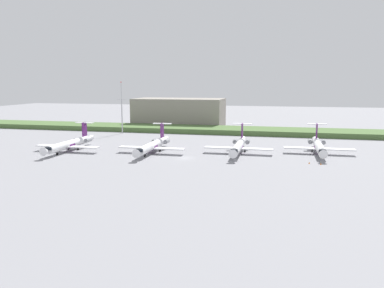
{
  "coord_description": "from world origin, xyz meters",
  "views": [
    {
      "loc": [
        29.23,
        -114.75,
        23.5
      ],
      "look_at": [
        0.0,
        9.78,
        3.0
      ],
      "focal_mm": 35.88,
      "sensor_mm": 36.0,
      "label": 1
    }
  ],
  "objects_px": {
    "regional_jet_third": "(239,146)",
    "antenna_mast": "(122,112)",
    "safety_cone_front_marker": "(309,163)",
    "regional_jet_nearest": "(70,144)",
    "regional_jet_fourth": "(319,146)",
    "regional_jet_second": "(153,145)",
    "safety_cone_mid_marker": "(321,164)"
  },
  "relations": [
    {
      "from": "regional_jet_third",
      "to": "antenna_mast",
      "type": "xyz_separation_m",
      "value": [
        -58.99,
        38.79,
        7.4
      ]
    },
    {
      "from": "safety_cone_front_marker",
      "to": "regional_jet_nearest",
      "type": "bearing_deg",
      "value": 177.69
    },
    {
      "from": "antenna_mast",
      "to": "safety_cone_front_marker",
      "type": "xyz_separation_m",
      "value": [
        81.11,
        -51.56,
        -9.66
      ]
    },
    {
      "from": "regional_jet_third",
      "to": "regional_jet_fourth",
      "type": "distance_m",
      "value": 26.78
    },
    {
      "from": "regional_jet_fourth",
      "to": "safety_cone_front_marker",
      "type": "distance_m",
      "value": 18.88
    },
    {
      "from": "regional_jet_nearest",
      "to": "regional_jet_third",
      "type": "height_order",
      "value": "same"
    },
    {
      "from": "regional_jet_second",
      "to": "safety_cone_mid_marker",
      "type": "bearing_deg",
      "value": -8.03
    },
    {
      "from": "regional_jet_nearest",
      "to": "regional_jet_fourth",
      "type": "xyz_separation_m",
      "value": [
        83.78,
        15.07,
        0.0
      ]
    },
    {
      "from": "regional_jet_nearest",
      "to": "safety_cone_mid_marker",
      "type": "bearing_deg",
      "value": -2.74
    },
    {
      "from": "safety_cone_front_marker",
      "to": "safety_cone_mid_marker",
      "type": "height_order",
      "value": "same"
    },
    {
      "from": "regional_jet_second",
      "to": "regional_jet_fourth",
      "type": "height_order",
      "value": "same"
    },
    {
      "from": "regional_jet_second",
      "to": "antenna_mast",
      "type": "relative_size",
      "value": 1.29
    },
    {
      "from": "regional_jet_fourth",
      "to": "antenna_mast",
      "type": "relative_size",
      "value": 1.29
    },
    {
      "from": "regional_jet_second",
      "to": "safety_cone_front_marker",
      "type": "distance_m",
      "value": 51.09
    },
    {
      "from": "regional_jet_third",
      "to": "safety_cone_mid_marker",
      "type": "relative_size",
      "value": 56.36
    },
    {
      "from": "regional_jet_fourth",
      "to": "regional_jet_third",
      "type": "bearing_deg",
      "value": -168.11
    },
    {
      "from": "regional_jet_second",
      "to": "regional_jet_third",
      "type": "bearing_deg",
      "value": 11.78
    },
    {
      "from": "safety_cone_mid_marker",
      "to": "regional_jet_nearest",
      "type": "bearing_deg",
      "value": 177.26
    },
    {
      "from": "regional_jet_third",
      "to": "safety_cone_mid_marker",
      "type": "height_order",
      "value": "regional_jet_third"
    },
    {
      "from": "regional_jet_fourth",
      "to": "safety_cone_mid_marker",
      "type": "xyz_separation_m",
      "value": [
        -0.93,
        -19.03,
        -2.26
      ]
    },
    {
      "from": "regional_jet_nearest",
      "to": "safety_cone_mid_marker",
      "type": "height_order",
      "value": "regional_jet_nearest"
    },
    {
      "from": "regional_jet_nearest",
      "to": "regional_jet_second",
      "type": "relative_size",
      "value": 1.0
    },
    {
      "from": "safety_cone_front_marker",
      "to": "regional_jet_third",
      "type": "bearing_deg",
      "value": 149.99
    },
    {
      "from": "regional_jet_nearest",
      "to": "regional_jet_fourth",
      "type": "relative_size",
      "value": 1.0
    },
    {
      "from": "regional_jet_third",
      "to": "regional_jet_fourth",
      "type": "height_order",
      "value": "same"
    },
    {
      "from": "regional_jet_fourth",
      "to": "safety_cone_front_marker",
      "type": "bearing_deg",
      "value": -102.62
    },
    {
      "from": "safety_cone_front_marker",
      "to": "antenna_mast",
      "type": "bearing_deg",
      "value": 147.55
    },
    {
      "from": "safety_cone_mid_marker",
      "to": "safety_cone_front_marker",
      "type": "bearing_deg",
      "value": 166.71
    },
    {
      "from": "regional_jet_nearest",
      "to": "regional_jet_second",
      "type": "xyz_separation_m",
      "value": [
        29.11,
        3.61,
        0.0
      ]
    },
    {
      "from": "regional_jet_second",
      "to": "regional_jet_nearest",
      "type": "bearing_deg",
      "value": -172.93
    },
    {
      "from": "regional_jet_nearest",
      "to": "safety_cone_front_marker",
      "type": "relative_size",
      "value": 56.36
    },
    {
      "from": "regional_jet_third",
      "to": "antenna_mast",
      "type": "height_order",
      "value": "antenna_mast"
    }
  ]
}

